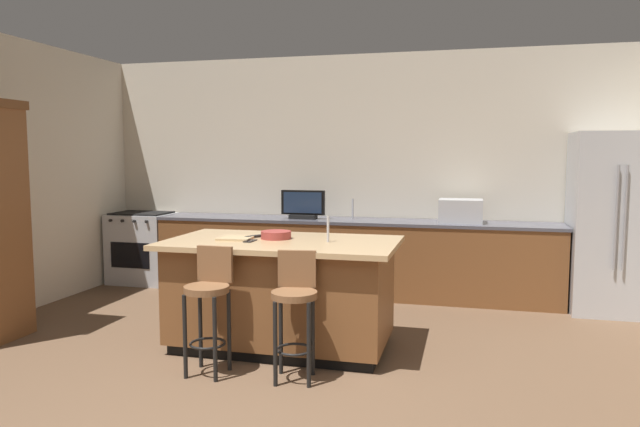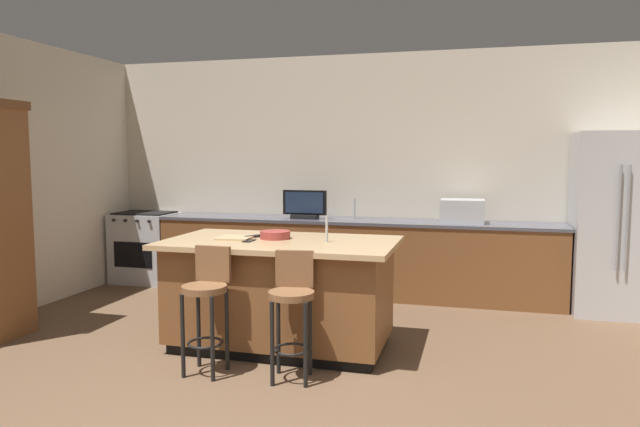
% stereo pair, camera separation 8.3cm
% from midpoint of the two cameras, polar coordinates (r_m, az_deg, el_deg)
% --- Properties ---
extents(wall_back, '(7.00, 0.12, 2.88)m').
position_cam_midpoint_polar(wall_back, '(7.28, 3.50, 3.92)').
color(wall_back, beige).
rests_on(wall_back, ground_plane).
extents(wall_left, '(0.12, 4.72, 2.88)m').
position_cam_midpoint_polar(wall_left, '(6.83, -28.81, 3.11)').
color(wall_left, beige).
rests_on(wall_left, ground_plane).
extents(counter_back, '(4.79, 0.62, 0.90)m').
position_cam_midpoint_polar(counter_back, '(7.01, 2.72, -4.27)').
color(counter_back, brown).
rests_on(counter_back, ground_plane).
extents(kitchen_island, '(1.98, 1.13, 0.94)m').
position_cam_midpoint_polar(kitchen_island, '(5.13, -4.18, -7.68)').
color(kitchen_island, black).
rests_on(kitchen_island, ground_plane).
extents(refrigerator, '(0.81, 0.79, 1.91)m').
position_cam_midpoint_polar(refrigerator, '(6.88, 26.14, -0.83)').
color(refrigerator, '#B7BABF').
rests_on(refrigerator, ground_plane).
extents(range_oven, '(0.77, 0.63, 0.92)m').
position_cam_midpoint_polar(range_oven, '(8.04, -17.16, -3.18)').
color(range_oven, '#B7BABF').
rests_on(range_oven, ground_plane).
extents(microwave, '(0.48, 0.36, 0.27)m').
position_cam_midpoint_polar(microwave, '(6.80, 13.19, 0.24)').
color(microwave, '#B7BABF').
rests_on(microwave, counter_back).
extents(tv_monitor, '(0.53, 0.16, 0.34)m').
position_cam_midpoint_polar(tv_monitor, '(7.02, -2.00, 0.76)').
color(tv_monitor, black).
rests_on(tv_monitor, counter_back).
extents(sink_faucet_back, '(0.02, 0.02, 0.24)m').
position_cam_midpoint_polar(sink_faucet_back, '(7.04, 2.86, 0.46)').
color(sink_faucet_back, '#B2B2B7').
rests_on(sink_faucet_back, counter_back).
extents(sink_faucet_island, '(0.02, 0.02, 0.22)m').
position_cam_midpoint_polar(sink_faucet_island, '(4.92, 0.31, -1.53)').
color(sink_faucet_island, '#B2B2B7').
rests_on(sink_faucet_island, kitchen_island).
extents(bar_stool_left, '(0.34, 0.34, 0.97)m').
position_cam_midpoint_polar(bar_stool_left, '(4.58, -11.29, -8.14)').
color(bar_stool_left, brown).
rests_on(bar_stool_left, ground_plane).
extents(bar_stool_right, '(0.34, 0.36, 0.95)m').
position_cam_midpoint_polar(bar_stool_right, '(4.39, -3.01, -8.80)').
color(bar_stool_right, brown).
rests_on(bar_stool_right, ground_plane).
extents(fruit_bowl, '(0.27, 0.27, 0.07)m').
position_cam_midpoint_polar(fruit_bowl, '(5.14, -4.76, -2.09)').
color(fruit_bowl, '#993833').
rests_on(fruit_bowl, kitchen_island).
extents(cell_phone, '(0.07, 0.15, 0.01)m').
position_cam_midpoint_polar(cell_phone, '(5.01, -7.28, -2.66)').
color(cell_phone, black).
rests_on(cell_phone, kitchen_island).
extents(tv_remote, '(0.12, 0.17, 0.02)m').
position_cam_midpoint_polar(tv_remote, '(5.23, -6.94, -2.25)').
color(tv_remote, black).
rests_on(tv_remote, kitchen_island).
extents(cutting_board, '(0.30, 0.29, 0.02)m').
position_cam_midpoint_polar(cutting_board, '(5.16, -8.65, -2.38)').
color(cutting_board, tan).
rests_on(cutting_board, kitchen_island).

